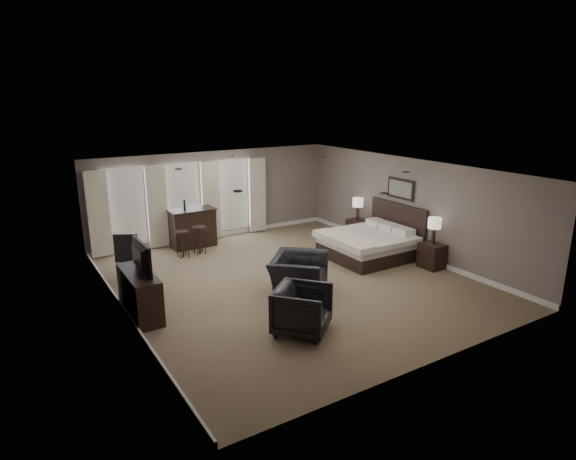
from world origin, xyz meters
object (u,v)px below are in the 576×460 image
nightstand_far (357,230)px  bar_stool_right (200,240)px  bed (367,233)px  tv (138,269)px  nightstand_near (432,256)px  armchair_far (302,308)px  bar_stool_left (183,244)px  armchair_near (298,269)px  desk_chair (130,255)px  lamp_near (434,231)px  dresser (140,294)px  lamp_far (358,209)px  bar_counter (193,228)px

nightstand_far → bar_stool_right: bearing=165.2°
bed → tv: (-6.03, -0.32, 0.28)m
nightstand_near → armchair_far: size_ratio=0.65×
bar_stool_left → armchair_near: bearing=-70.3°
bed → armchair_near: (-2.81, -1.03, -0.11)m
tv → bar_stool_right: 3.86m
nightstand_far → bar_stool_right: size_ratio=0.78×
desk_chair → lamp_near: bearing=-177.9°
dresser → bed: bearing=3.0°
lamp_near → armchair_far: (-4.62, -1.12, -0.48)m
nightstand_near → nightstand_far: nightstand_near is taller
bar_stool_left → bar_stool_right: bar_stool_right is taller
dresser → armchair_far: size_ratio=1.59×
lamp_near → armchair_near: bearing=173.5°
nightstand_near → lamp_far: bearing=90.0°
armchair_far → armchair_near: bearing=18.8°
bed → dresser: 6.04m
bed → nightstand_far: bed is taller
armchair_near → armchair_far: armchair_near is taller
armchair_far → desk_chair: 4.73m
bar_stool_left → bed: bearing=-32.4°
tv → armchair_near: 3.32m
bed → armchair_far: 4.53m
nightstand_near → bar_stool_right: bearing=137.8°
bed → desk_chair: bearing=163.1°
nightstand_near → armchair_near: bearing=173.5°
lamp_far → tv: 7.14m
bed → bar_counter: 4.87m
dresser → bar_stool_left: 3.50m
lamp_far → tv: size_ratio=0.62×
bar_stool_right → desk_chair: bearing=-156.4°
lamp_far → bar_counter: lamp_far is taller
nightstand_far → armchair_near: (-3.70, -2.48, 0.26)m
bar_stool_right → nightstand_far: bearing=-14.8°
armchair_far → bar_stool_right: (0.11, 5.21, -0.10)m
bed → armchair_near: bed is taller
nightstand_near → bed: bearing=121.5°
bed → armchair_near: 2.99m
armchair_far → bar_stool_left: bearing=53.7°
bar_counter → nightstand_far: bearing=-23.5°
nightstand_near → bar_stool_left: 6.44m
bar_stool_right → nightstand_near: bearing=-42.2°
nightstand_far → tv: tv is taller
dresser → lamp_far: bearing=14.3°
lamp_far → nightstand_far: bearing=0.0°
bed → dresser: (-6.03, -0.32, -0.23)m
lamp_far → dresser: (-6.92, -1.77, -0.49)m
dresser → armchair_far: bearing=-44.4°
lamp_near → desk_chair: bearing=154.2°
nightstand_far → lamp_near: (0.00, -2.90, 0.66)m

